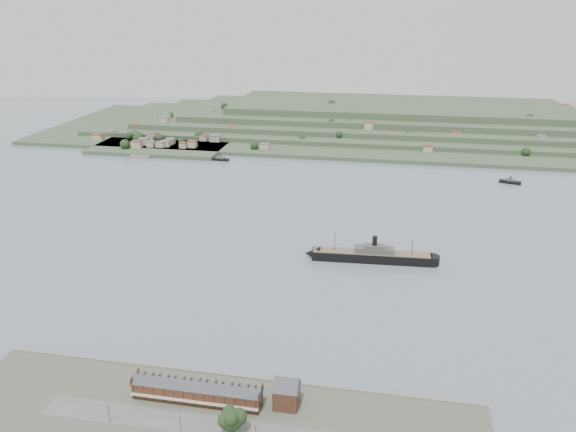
% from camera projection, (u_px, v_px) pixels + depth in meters
% --- Properties ---
extents(ground, '(1400.00, 1400.00, 0.00)m').
position_uv_depth(ground, '(292.00, 247.00, 389.41)').
color(ground, slate).
rests_on(ground, ground).
extents(terrace_row, '(55.60, 9.80, 11.07)m').
position_uv_depth(terrace_row, '(197.00, 391.00, 234.45)').
color(terrace_row, '#4B2B1B').
rests_on(terrace_row, ground).
extents(gabled_building, '(10.40, 10.18, 14.09)m').
position_uv_depth(gabled_building, '(287.00, 393.00, 231.18)').
color(gabled_building, '#4B2B1B').
rests_on(gabled_building, ground).
extents(far_peninsula, '(760.00, 309.00, 30.00)m').
position_uv_depth(far_peninsula, '(366.00, 121.00, 741.23)').
color(far_peninsula, '#37472F').
rests_on(far_peninsula, ground).
extents(steamship, '(87.69, 14.85, 21.02)m').
position_uv_depth(steamship, '(368.00, 255.00, 366.73)').
color(steamship, black).
rests_on(steamship, ground).
extents(ferry_west, '(17.88, 5.77, 6.62)m').
position_uv_depth(ferry_west, '(221.00, 159.00, 600.33)').
color(ferry_west, black).
rests_on(ferry_west, ground).
extents(ferry_east, '(20.16, 10.79, 7.29)m').
position_uv_depth(ferry_east, '(510.00, 182.00, 524.67)').
color(ferry_east, black).
rests_on(ferry_east, ground).
extents(fig_tree, '(10.89, 9.44, 12.16)m').
position_uv_depth(fig_tree, '(232.00, 419.00, 214.91)').
color(fig_tree, '#3C2D1B').
rests_on(fig_tree, ground).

